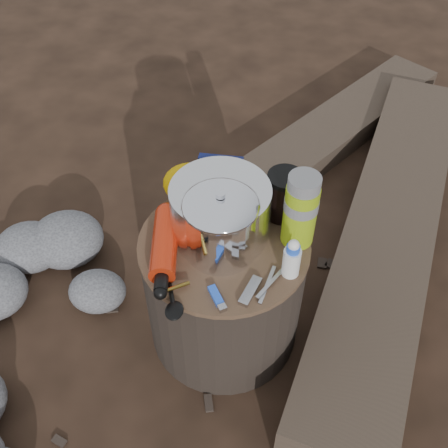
# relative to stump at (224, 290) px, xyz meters

# --- Properties ---
(ground) EXTENTS (60.00, 60.00, 0.00)m
(ground) POSITION_rel_stump_xyz_m (0.00, 0.00, -0.20)
(ground) COLOR #2F1F16
(ground) RESTS_ON ground
(stump) EXTENTS (0.44, 0.44, 0.41)m
(stump) POSITION_rel_stump_xyz_m (0.00, 0.00, 0.00)
(stump) COLOR black
(stump) RESTS_ON ground
(rock_ring) EXTENTS (0.40, 0.88, 0.17)m
(rock_ring) POSITION_rel_stump_xyz_m (-0.56, -0.14, -0.12)
(rock_ring) COLOR #5A5A5F
(rock_ring) RESTS_ON ground
(log_main) EXTENTS (0.74, 1.74, 0.15)m
(log_main) POSITION_rel_stump_xyz_m (0.54, 0.42, -0.13)
(log_main) COLOR #3E3127
(log_main) RESTS_ON ground
(log_small) EXTENTS (0.96, 1.11, 0.10)m
(log_small) POSITION_rel_stump_xyz_m (0.37, 1.00, -0.15)
(log_small) COLOR #3E3127
(log_small) RESTS_ON ground
(foil_windscreen) EXTENTS (0.25, 0.25, 0.15)m
(foil_windscreen) POSITION_rel_stump_xyz_m (-0.01, 0.04, 0.28)
(foil_windscreen) COLOR silver
(foil_windscreen) RESTS_ON stump
(camping_pot) EXTENTS (0.18, 0.18, 0.18)m
(camping_pot) POSITION_rel_stump_xyz_m (-0.01, -0.02, 0.30)
(camping_pot) COLOR white
(camping_pot) RESTS_ON stump
(fuel_bottle) EXTENTS (0.10, 0.28, 0.07)m
(fuel_bottle) POSITION_rel_stump_xyz_m (-0.14, -0.05, 0.24)
(fuel_bottle) COLOR red
(fuel_bottle) RESTS_ON stump
(thermos) EXTENTS (0.08, 0.08, 0.21)m
(thermos) POSITION_rel_stump_xyz_m (0.19, 0.03, 0.31)
(thermos) COLOR #88A912
(thermos) RESTS_ON stump
(travel_mug) EXTENTS (0.09, 0.09, 0.14)m
(travel_mug) POSITION_rel_stump_xyz_m (0.14, 0.12, 0.27)
(travel_mug) COLOR black
(travel_mug) RESTS_ON stump
(stuff_sack) EXTENTS (0.16, 0.13, 0.11)m
(stuff_sack) POSITION_rel_stump_xyz_m (-0.11, 0.16, 0.26)
(stuff_sack) COLOR #E3A700
(stuff_sack) RESTS_ON stump
(food_pouch) EXTENTS (0.12, 0.03, 0.15)m
(food_pouch) POSITION_rel_stump_xyz_m (-0.03, 0.15, 0.28)
(food_pouch) COLOR #0B134B
(food_pouch) RESTS_ON stump
(lighter) EXTENTS (0.05, 0.07, 0.01)m
(lighter) POSITION_rel_stump_xyz_m (-0.00, -0.17, 0.21)
(lighter) COLOR blue
(lighter) RESTS_ON stump
(multitool) EXTENTS (0.05, 0.09, 0.01)m
(multitool) POSITION_rel_stump_xyz_m (0.08, -0.15, 0.21)
(multitool) COLOR #AFAFB5
(multitool) RESTS_ON stump
(pot_grabber) EXTENTS (0.08, 0.12, 0.01)m
(pot_grabber) POSITION_rel_stump_xyz_m (0.12, -0.12, 0.21)
(pot_grabber) COLOR #AFAFB5
(pot_grabber) RESTS_ON stump
(spork) EXTENTS (0.09, 0.17, 0.01)m
(spork) POSITION_rel_stump_xyz_m (-0.12, -0.15, 0.21)
(spork) COLOR black
(spork) RESTS_ON stump
(squeeze_bottle) EXTENTS (0.04, 0.04, 0.10)m
(squeeze_bottle) POSITION_rel_stump_xyz_m (0.17, -0.08, 0.26)
(squeeze_bottle) COLOR white
(squeeze_bottle) RESTS_ON stump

